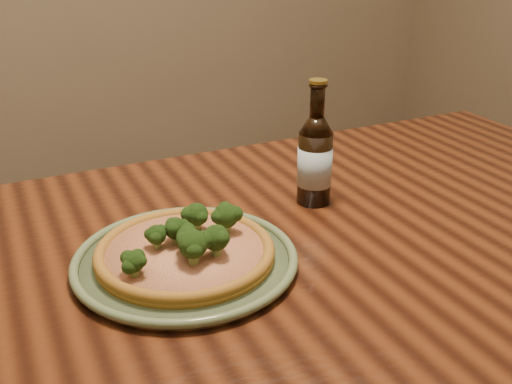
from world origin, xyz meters
name	(u,v)px	position (x,y,z in m)	size (l,w,h in m)	color
table	(281,295)	(0.00, 0.10, 0.66)	(1.60, 0.90, 0.75)	#4A220F
plate	(185,260)	(-0.16, 0.11, 0.76)	(0.34, 0.34, 0.02)	#617551
pizza	(186,250)	(-0.16, 0.11, 0.78)	(0.27, 0.27, 0.07)	#A16D24
beer_bottle	(315,159)	(0.13, 0.22, 0.83)	(0.06, 0.06, 0.23)	black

